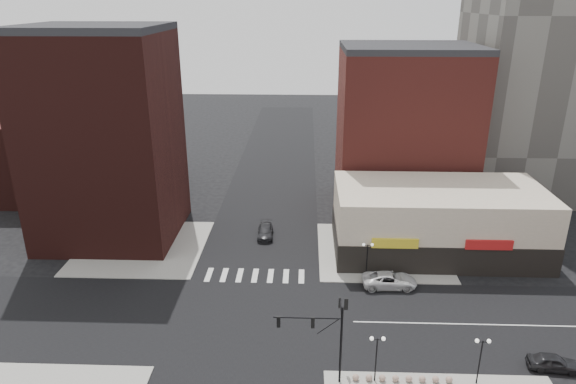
{
  "coord_description": "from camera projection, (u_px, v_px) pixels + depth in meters",
  "views": [
    {
      "loc": [
        5.31,
        -40.97,
        28.64
      ],
      "look_at": [
        3.63,
        5.31,
        11.0
      ],
      "focal_mm": 32.0,
      "sensor_mm": 36.0,
      "label": 1
    }
  ],
  "objects": [
    {
      "name": "building_nw",
      "position": [
        105.0,
        139.0,
        62.11
      ],
      "size": [
        16.0,
        15.0,
        25.0
      ],
      "primitive_type": "cube",
      "color": "#341310",
      "rests_on": "ground"
    },
    {
      "name": "sidewalk_nw",
      "position": [
        143.0,
        247.0,
        62.65
      ],
      "size": [
        15.0,
        15.0,
        0.12
      ],
      "primitive_type": "cube",
      "color": "gray",
      "rests_on": "ground"
    },
    {
      "name": "dark_sedan_north",
      "position": [
        265.0,
        232.0,
        65.27
      ],
      "size": [
        2.12,
        4.83,
        1.38
      ],
      "primitive_type": "imported",
      "rotation": [
        0.0,
        0.0,
        0.04
      ],
      "color": "black",
      "rests_on": "ground"
    },
    {
      "name": "street_lamp_se_b",
      "position": [
        482.0,
        350.0,
        39.35
      ],
      "size": [
        1.22,
        0.32,
        4.16
      ],
      "color": "black",
      "rests_on": "sidewalk_se"
    },
    {
      "name": "street_lamp_se_a",
      "position": [
        377.0,
        347.0,
        39.62
      ],
      "size": [
        1.22,
        0.32,
        4.16
      ],
      "color": "black",
      "rests_on": "sidewalk_se"
    },
    {
      "name": "white_suv",
      "position": [
        389.0,
        280.0,
        53.89
      ],
      "size": [
        5.77,
        2.81,
        1.58
      ],
      "primitive_type": "imported",
      "rotation": [
        0.0,
        0.0,
        1.6
      ],
      "color": "silver",
      "rests_on": "ground"
    },
    {
      "name": "bollard_row",
      "position": [
        402.0,
        378.0,
        40.58
      ],
      "size": [
        7.88,
        0.53,
        0.53
      ],
      "color": "gray",
      "rests_on": "sidewalk_se"
    },
    {
      "name": "road_ew",
      "position": [
        248.0,
        320.0,
        48.63
      ],
      "size": [
        200.0,
        14.0,
        0.02
      ],
      "primitive_type": "cube",
      "color": "black",
      "rests_on": "ground"
    },
    {
      "name": "building_nw_low",
      "position": [
        65.0,
        153.0,
        79.34
      ],
      "size": [
        20.0,
        18.0,
        12.0
      ],
      "primitive_type": "cube",
      "color": "#341310",
      "rests_on": "ground"
    },
    {
      "name": "dark_sedan_east",
      "position": [
        553.0,
        362.0,
        41.91
      ],
      "size": [
        4.22,
        2.12,
        1.38
      ],
      "primitive_type": "imported",
      "rotation": [
        0.0,
        0.0,
        1.45
      ],
      "color": "black",
      "rests_on": "ground"
    },
    {
      "name": "road_ns",
      "position": [
        248.0,
        319.0,
        48.63
      ],
      "size": [
        14.0,
        200.0,
        0.02
      ],
      "primitive_type": "cube",
      "color": "black",
      "rests_on": "ground"
    },
    {
      "name": "sidewalk_ne",
      "position": [
        381.0,
        251.0,
        61.66
      ],
      "size": [
        15.0,
        15.0,
        0.12
      ],
      "primitive_type": "cube",
      "color": "gray",
      "rests_on": "ground"
    },
    {
      "name": "ground",
      "position": [
        248.0,
        320.0,
        48.64
      ],
      "size": [
        240.0,
        240.0,
        0.0
      ],
      "primitive_type": "plane",
      "color": "black",
      "rests_on": "ground"
    },
    {
      "name": "street_lamp_ne",
      "position": [
        367.0,
        252.0,
        54.53
      ],
      "size": [
        1.22,
        0.32,
        4.16
      ],
      "color": "black",
      "rests_on": "sidewalk_ne"
    },
    {
      "name": "building_ne_midrise",
      "position": [
        404.0,
        132.0,
        71.62
      ],
      "size": [
        18.0,
        15.0,
        22.0
      ],
      "primitive_type": "cube",
      "color": "maroon",
      "rests_on": "ground"
    },
    {
      "name": "traffic_signal",
      "position": [
        329.0,
        327.0,
        39.31
      ],
      "size": [
        5.59,
        3.09,
        7.77
      ],
      "color": "black",
      "rests_on": "ground"
    },
    {
      "name": "building_ne_row",
      "position": [
        437.0,
        225.0,
        60.76
      ],
      "size": [
        24.2,
        12.2,
        8.0
      ],
      "color": "beige",
      "rests_on": "ground"
    }
  ]
}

